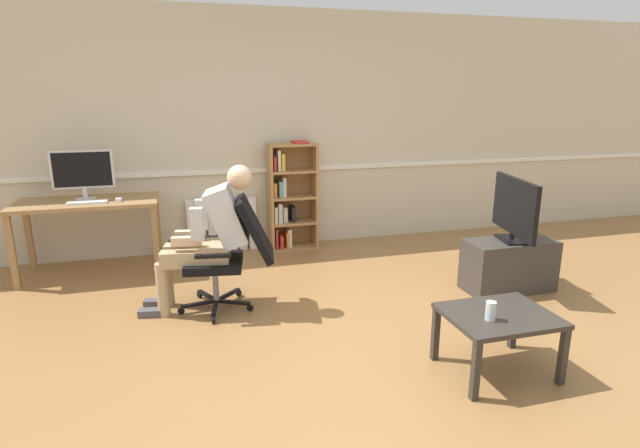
# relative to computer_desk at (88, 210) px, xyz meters

# --- Properties ---
(ground_plane) EXTENTS (18.00, 18.00, 0.00)m
(ground_plane) POSITION_rel_computer_desk_xyz_m (1.89, -2.15, -0.65)
(ground_plane) COLOR olive
(back_wall) EXTENTS (12.00, 0.13, 2.70)m
(back_wall) POSITION_rel_computer_desk_xyz_m (1.89, 0.50, 0.69)
(back_wall) COLOR beige
(back_wall) RESTS_ON ground_plane
(computer_desk) EXTENTS (1.35, 0.66, 0.76)m
(computer_desk) POSITION_rel_computer_desk_xyz_m (0.00, 0.00, 0.00)
(computer_desk) COLOR #9E7547
(computer_desk) RESTS_ON ground_plane
(imac_monitor) EXTENTS (0.58, 0.14, 0.49)m
(imac_monitor) POSITION_rel_computer_desk_xyz_m (-0.02, 0.08, 0.38)
(imac_monitor) COLOR silver
(imac_monitor) RESTS_ON computer_desk
(keyboard) EXTENTS (0.37, 0.12, 0.02)m
(keyboard) POSITION_rel_computer_desk_xyz_m (0.03, -0.14, 0.11)
(keyboard) COLOR white
(keyboard) RESTS_ON computer_desk
(computer_mouse) EXTENTS (0.06, 0.10, 0.03)m
(computer_mouse) POSITION_rel_computer_desk_xyz_m (0.31, -0.12, 0.12)
(computer_mouse) COLOR white
(computer_mouse) RESTS_ON computer_desk
(bookshelf) EXTENTS (0.56, 0.29, 1.26)m
(bookshelf) POSITION_rel_computer_desk_xyz_m (2.12, 0.29, -0.05)
(bookshelf) COLOR #AD7F4C
(bookshelf) RESTS_ON ground_plane
(radiator) EXTENTS (0.79, 0.08, 0.62)m
(radiator) POSITION_rel_computer_desk_xyz_m (1.34, 0.39, -0.34)
(radiator) COLOR white
(radiator) RESTS_ON ground_plane
(office_chair) EXTENTS (0.85, 0.62, 0.97)m
(office_chair) POSITION_rel_computer_desk_xyz_m (1.29, -1.26, -0.13)
(office_chair) COLOR black
(office_chair) RESTS_ON ground_plane
(person_seated) EXTENTS (0.98, 0.46, 1.23)m
(person_seated) POSITION_rel_computer_desk_xyz_m (1.10, -1.22, -0.00)
(person_seated) COLOR tan
(person_seated) RESTS_ON ground_plane
(tv_stand) EXTENTS (0.82, 0.38, 0.48)m
(tv_stand) POSITION_rel_computer_desk_xyz_m (3.79, -1.54, -0.42)
(tv_stand) COLOR #3D3833
(tv_stand) RESTS_ON ground_plane
(tv_screen) EXTENTS (0.26, 0.81, 0.58)m
(tv_screen) POSITION_rel_computer_desk_xyz_m (3.80, -1.54, 0.13)
(tv_screen) COLOR black
(tv_screen) RESTS_ON tv_stand
(coffee_table) EXTENTS (0.68, 0.55, 0.41)m
(coffee_table) POSITION_rel_computer_desk_xyz_m (2.84, -2.75, -0.30)
(coffee_table) COLOR #332D28
(coffee_table) RESTS_ON ground_plane
(drinking_glass) EXTENTS (0.06, 0.06, 0.12)m
(drinking_glass) POSITION_rel_computer_desk_xyz_m (2.72, -2.81, -0.18)
(drinking_glass) COLOR silver
(drinking_glass) RESTS_ON coffee_table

